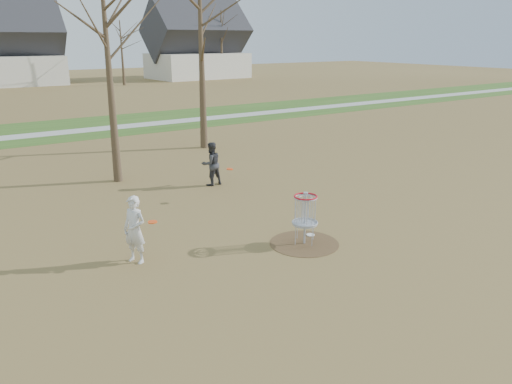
# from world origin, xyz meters

# --- Properties ---
(ground) EXTENTS (160.00, 160.00, 0.00)m
(ground) POSITION_xyz_m (0.00, 0.00, 0.00)
(ground) COLOR brown
(ground) RESTS_ON ground
(green_band) EXTENTS (160.00, 8.00, 0.01)m
(green_band) POSITION_xyz_m (0.00, 21.00, 0.01)
(green_band) COLOR #2D5119
(green_band) RESTS_ON ground
(footpath) EXTENTS (160.00, 1.50, 0.01)m
(footpath) POSITION_xyz_m (0.00, 20.00, 0.01)
(footpath) COLOR #9E9E99
(footpath) RESTS_ON green_band
(dirt_circle) EXTENTS (1.80, 1.80, 0.01)m
(dirt_circle) POSITION_xyz_m (0.00, 0.00, 0.01)
(dirt_circle) COLOR #47331E
(dirt_circle) RESTS_ON ground
(player_standing) EXTENTS (0.63, 0.71, 1.63)m
(player_standing) POSITION_xyz_m (-4.00, 1.37, 0.81)
(player_standing) COLOR silver
(player_standing) RESTS_ON ground
(player_throwing) EXTENTS (0.79, 0.63, 1.57)m
(player_throwing) POSITION_xyz_m (0.64, 6.09, 0.78)
(player_throwing) COLOR #303135
(player_throwing) RESTS_ON ground
(disc_grounded) EXTENTS (0.22, 0.22, 0.02)m
(disc_grounded) POSITION_xyz_m (0.49, 0.33, 0.02)
(disc_grounded) COLOR white
(disc_grounded) RESTS_ON dirt_circle
(discs_in_play) EXTENTS (4.23, 3.43, 0.05)m
(discs_in_play) POSITION_xyz_m (-1.57, 2.75, 1.03)
(discs_in_play) COLOR #F03D0C
(discs_in_play) RESTS_ON ground
(disc_golf_basket) EXTENTS (0.64, 0.64, 1.35)m
(disc_golf_basket) POSITION_xyz_m (0.00, 0.00, 0.91)
(disc_golf_basket) COLOR #9EA3AD
(disc_golf_basket) RESTS_ON ground
(bare_trees) EXTENTS (52.62, 44.98, 9.00)m
(bare_trees) POSITION_xyz_m (1.78, 35.79, 5.35)
(bare_trees) COLOR #382B1E
(bare_trees) RESTS_ON ground
(houses_row) EXTENTS (56.51, 10.01, 7.26)m
(houses_row) POSITION_xyz_m (4.32, 52.56, 3.52)
(houses_row) COLOR silver
(houses_row) RESTS_ON ground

